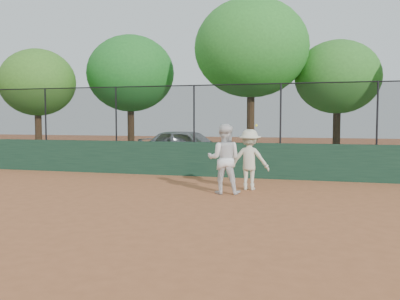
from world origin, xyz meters
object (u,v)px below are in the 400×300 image
(tree_0, at_px, (37,83))
(tree_2, at_px, (251,48))
(tree_1, at_px, (130,74))
(player_main, at_px, (250,160))
(player_second, at_px, (224,159))
(parked_car, at_px, (188,146))
(tree_3, at_px, (338,77))

(tree_0, relative_size, tree_2, 0.74)
(tree_0, xyz_separation_m, tree_1, (4.29, 1.97, 0.53))
(player_main, distance_m, tree_1, 12.72)
(tree_2, bearing_deg, player_second, -84.97)
(parked_car, height_order, player_main, player_main)
(player_main, height_order, tree_3, tree_3)
(tree_2, bearing_deg, parked_car, -143.15)
(player_second, distance_m, player_main, 1.00)
(tree_0, distance_m, tree_2, 11.00)
(parked_car, relative_size, tree_3, 0.81)
(tree_1, bearing_deg, tree_0, -155.38)
(tree_0, relative_size, tree_1, 0.87)
(player_second, height_order, tree_0, tree_0)
(tree_0, distance_m, tree_3, 14.90)
(tree_2, xyz_separation_m, tree_3, (3.89, 1.12, -1.34))
(tree_0, xyz_separation_m, tree_2, (10.86, 0.97, 1.43))
(parked_car, relative_size, tree_1, 0.72)
(tree_2, height_order, tree_3, tree_2)
(parked_car, height_order, tree_3, tree_3)
(player_second, relative_size, tree_0, 0.34)
(player_second, distance_m, tree_3, 11.12)
(player_second, distance_m, tree_1, 13.00)
(tree_1, bearing_deg, tree_2, -8.65)
(parked_car, distance_m, player_second, 7.98)
(player_second, xyz_separation_m, tree_3, (3.08, 10.26, 3.01))
(tree_0, height_order, tree_2, tree_2)
(tree_1, relative_size, tree_3, 1.13)
(tree_1, xyz_separation_m, tree_3, (10.46, 0.12, -0.44))
(tree_1, height_order, tree_3, tree_1)
(player_main, xyz_separation_m, tree_0, (-12.22, 7.33, 3.00))
(player_second, bearing_deg, tree_3, -113.00)
(player_second, height_order, player_main, player_second)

